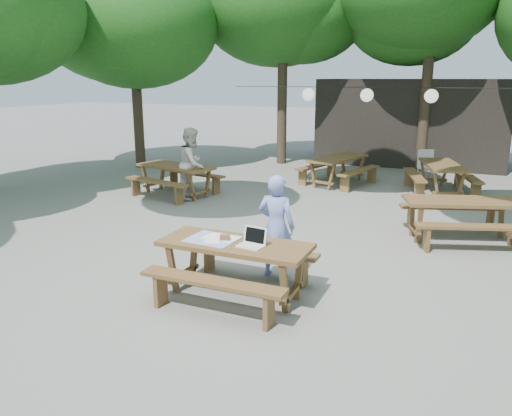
{
  "coord_description": "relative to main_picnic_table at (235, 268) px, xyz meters",
  "views": [
    {
      "loc": [
        2.46,
        -7.39,
        2.85
      ],
      "look_at": [
        -0.28,
        -1.1,
        1.05
      ],
      "focal_mm": 35.0,
      "sensor_mm": 36.0,
      "label": 1
    }
  ],
  "objects": [
    {
      "name": "plastic_chair",
      "position": [
        1.64,
        8.88,
        -0.13
      ],
      "size": [
        0.58,
        0.58,
        0.9
      ],
      "rotation": [
        0.0,
        0.0,
        0.43
      ],
      "color": "white",
      "rests_on": "ground"
    },
    {
      "name": "laptop",
      "position": [
        0.27,
        -0.03,
        0.42
      ],
      "size": [
        0.36,
        0.3,
        0.24
      ],
      "rotation": [
        0.0,
        0.0,
        -0.13
      ],
      "color": "white",
      "rests_on": "main_picnic_table"
    },
    {
      "name": "pavilion",
      "position": [
        0.78,
        12.3,
        1.01
      ],
      "size": [
        6.0,
        3.0,
        2.8
      ],
      "primitive_type": "cube",
      "color": "black",
      "rests_on": "ground"
    },
    {
      "name": "main_picnic_table",
      "position": [
        0.0,
        0.0,
        0.0
      ],
      "size": [
        2.0,
        1.58,
        0.75
      ],
      "color": "#50361C",
      "rests_on": "ground"
    },
    {
      "name": "picnic_table_far_e",
      "position": [
        2.09,
        7.63,
        0.0
      ],
      "size": [
        2.04,
        2.26,
        0.75
      ],
      "rotation": [
        0.0,
        0.0,
        1.85
      ],
      "color": "#50361C",
      "rests_on": "ground"
    },
    {
      "name": "second_person",
      "position": [
        -3.37,
        4.63,
        0.47
      ],
      "size": [
        0.8,
        0.94,
        1.71
      ],
      "primitive_type": "imported",
      "rotation": [
        0.0,
        0.0,
        1.77
      ],
      "color": "silver",
      "rests_on": "ground"
    },
    {
      "name": "picnic_table_nw",
      "position": [
        -3.93,
        4.76,
        0.0
      ],
      "size": [
        2.21,
        1.97,
        0.75
      ],
      "rotation": [
        0.0,
        0.0,
        -0.23
      ],
      "color": "#50361C",
      "rests_on": "ground"
    },
    {
      "name": "woman",
      "position": [
        0.25,
        0.85,
        0.38
      ],
      "size": [
        0.56,
        0.38,
        1.53
      ],
      "primitive_type": "imported",
      "rotation": [
        0.0,
        0.0,
        3.16
      ],
      "color": "#7A90DE",
      "rests_on": "ground"
    },
    {
      "name": "tabletop_clutter",
      "position": [
        -0.3,
        0.01,
        0.37
      ],
      "size": [
        0.69,
        0.59,
        0.08
      ],
      "color": "blue",
      "rests_on": "main_picnic_table"
    },
    {
      "name": "ground",
      "position": [
        0.28,
        1.8,
        -0.39
      ],
      "size": [
        80.0,
        80.0,
        0.0
      ],
      "primitive_type": "plane",
      "color": "slate",
      "rests_on": "ground"
    },
    {
      "name": "picnic_table_ne",
      "position": [
        2.69,
        3.73,
        0.0
      ],
      "size": [
        2.31,
        2.11,
        0.75
      ],
      "rotation": [
        0.0,
        0.0,
        0.33
      ],
      "color": "#50361C",
      "rests_on": "ground"
    },
    {
      "name": "picnic_table_far_w",
      "position": [
        -0.57,
        7.64,
        0.0
      ],
      "size": [
        2.03,
        2.25,
        0.75
      ],
      "rotation": [
        0.0,
        0.0,
        1.3
      ],
      "color": "#50361C",
      "rests_on": "ground"
    },
    {
      "name": "paper_lanterns",
      "position": [
        0.09,
        7.8,
        2.02
      ],
      "size": [
        9.0,
        0.34,
        0.38
      ],
      "color": "black",
      "rests_on": "ground"
    }
  ]
}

